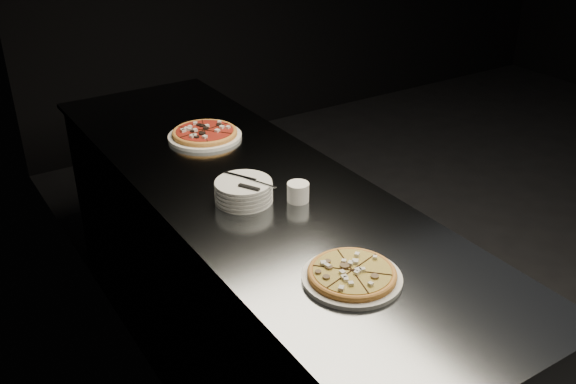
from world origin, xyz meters
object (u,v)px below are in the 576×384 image
pizza_mushroom (352,275)px  plate_stack (244,191)px  cutlery (247,182)px  pizza_tomato (205,134)px  ramekin (298,192)px  counter (252,283)px

pizza_mushroom → plate_stack: 0.57m
plate_stack → cutlery: bearing=-62.4°
pizza_mushroom → plate_stack: plate_stack is taller
pizza_tomato → ramekin: bearing=-88.0°
pizza_mushroom → pizza_tomato: bearing=84.6°
pizza_tomato → plate_stack: bearing=-103.1°
cutlery → pizza_tomato: bearing=49.0°
counter → cutlery: size_ratio=11.82×
pizza_mushroom → ramekin: 0.49m
ramekin → plate_stack: bearing=147.3°
plate_stack → ramekin: plate_stack is taller
pizza_mushroom → cutlery: bearing=91.8°
pizza_tomato → cutlery: 0.61m
pizza_tomato → plate_stack: 0.59m
pizza_tomato → pizza_mushroom: bearing=-95.4°
cutlery → ramekin: 0.18m
pizza_tomato → ramekin: ramekin is taller
plate_stack → counter: bearing=53.9°
pizza_mushroom → plate_stack: bearing=92.6°
cutlery → pizza_mushroom: bearing=-117.1°
pizza_mushroom → plate_stack: (-0.03, 0.57, 0.02)m
pizza_tomato → ramekin: (0.02, -0.68, 0.02)m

